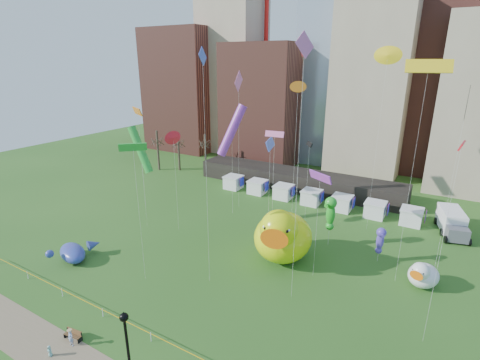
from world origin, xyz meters
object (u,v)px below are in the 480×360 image
Objects in this scene: seahorse_purple at (380,239)px; lamppost at (127,340)px; woman at (71,338)px; seahorse_green at (331,211)px; whale_inflatable at (74,252)px; small_duck at (423,275)px; toddler at (50,351)px; box_truck at (452,222)px; park_bench at (73,334)px; big_duck at (282,235)px.

lamppost is at bearing -136.65° from seahorse_purple.
woman is (-6.86, -0.08, -2.97)m from lamppost.
whale_inflatable is (-24.87, -18.68, -3.81)m from seahorse_green.
small_duck is 4.53× the size of toddler.
box_truck reaches higher than woman.
lamppost is (-12.41, -26.56, 0.71)m from seahorse_purple.
small_duck is at bearing -51.32° from seahorse_purple.
woman is at bearing -118.38° from small_duck.
box_truck is (2.22, 15.82, 0.15)m from small_duck.
small_duck is at bearing 38.06° from toddler.
box_truck is 7.84× the size of toddler.
small_duck reaches higher than toddler.
seahorse_purple is 2.96× the size of woman.
small_duck reaches higher than park_bench.
park_bench is at bearing 129.18° from woman.
seahorse_purple is (9.87, 5.45, -0.26)m from big_duck.
park_bench is 0.28× the size of lamppost.
seahorse_purple is 0.72× the size of lamppost.
whale_inflatable is at bearing -162.06° from big_duck.
seahorse_green reaches higher than park_bench.
park_bench is (-9.92, -20.61, -2.81)m from big_duck.
small_duck is 29.49m from lamppost.
seahorse_green reaches higher than box_truck.
seahorse_purple is (-4.91, 2.80, 1.58)m from small_duck.
big_duck is 1.63× the size of lamppost.
seahorse_purple is 0.73× the size of whale_inflatable.
park_bench is at bearing -119.69° from small_duck.
small_duck reaches higher than box_truck.
seahorse_green is at bearing 57.30° from toddler.
seahorse_green is 0.86× the size of box_truck.
big_duck is 15.13m from small_duck.
woman is (-24.18, -23.84, -0.67)m from small_duck.
seahorse_green is at bearing 178.58° from small_duck.
big_duck is 24.65m from whale_inflatable.
toddler is at bearing -22.57° from whale_inflatable.
whale_inflatable is at bearing -140.41° from small_duck.
big_duck is 6.71× the size of woman.
seahorse_green reaches higher than toddler.
small_duck is at bearing -112.48° from box_truck.
whale_inflatable reaches higher than woman.
seahorse_purple is 34.53m from toddler.
park_bench is at bearing 83.39° from toddler.
lamppost is at bearing -89.07° from seahorse_green.
toddler is (-24.65, -25.42, -0.92)m from small_duck.
lamppost is at bearing -130.77° from box_truck.
small_duck reaches higher than woman.
small_duck is 15.97m from box_truck.
seahorse_green is 1.50× the size of seahorse_purple.
lamppost is (7.38, -0.50, 3.26)m from park_bench.
lamppost is at bearing 4.94° from toddler.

